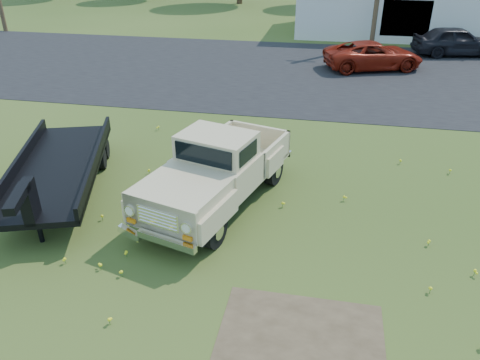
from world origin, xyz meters
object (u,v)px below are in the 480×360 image
(flatbed_trailer, at_px, (58,164))
(dark_sedan, at_px, (456,41))
(vintage_pickup_truck, at_px, (217,170))
(red_pickup, at_px, (373,56))

(flatbed_trailer, xyz_separation_m, dark_sedan, (14.19, 19.33, -0.05))
(vintage_pickup_truck, bearing_deg, dark_sedan, 79.16)
(flatbed_trailer, xyz_separation_m, red_pickup, (9.29, 15.29, -0.17))
(vintage_pickup_truck, xyz_separation_m, flatbed_trailer, (-4.48, -0.20, -0.15))
(flatbed_trailer, height_order, red_pickup, flatbed_trailer)
(flatbed_trailer, relative_size, red_pickup, 1.26)
(vintage_pickup_truck, height_order, red_pickup, vintage_pickup_truck)
(vintage_pickup_truck, relative_size, dark_sedan, 1.17)
(red_pickup, bearing_deg, flatbed_trailer, 129.78)
(red_pickup, distance_m, dark_sedan, 6.35)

